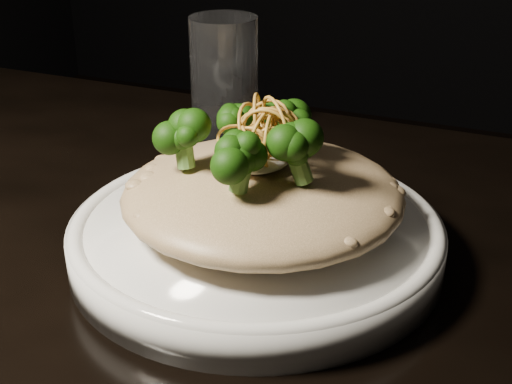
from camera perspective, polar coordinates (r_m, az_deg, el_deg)
table at (r=0.59m, az=-6.79°, el=-13.75°), size 1.10×0.80×0.75m
plate at (r=0.55m, az=-0.00°, el=-3.74°), size 0.29×0.29×0.03m
risotto at (r=0.54m, az=0.53°, el=-0.16°), size 0.21×0.21×0.05m
broccoli at (r=0.52m, az=-0.82°, el=4.39°), size 0.13×0.13×0.05m
cheese at (r=0.52m, az=-0.12°, el=2.81°), size 0.05×0.05×0.01m
shallots at (r=0.51m, az=0.46°, el=5.42°), size 0.06×0.06×0.04m
drinking_glass at (r=0.79m, az=-2.56°, el=9.20°), size 0.08×0.08×0.13m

